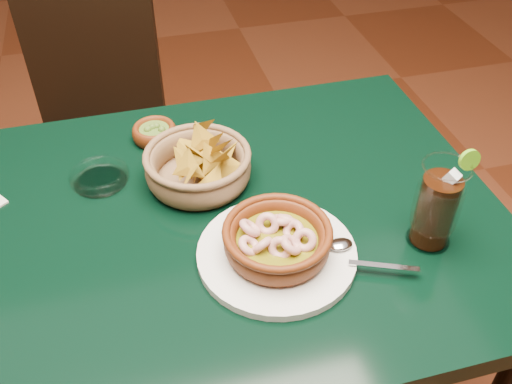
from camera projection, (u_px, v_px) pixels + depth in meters
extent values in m
cube|color=black|center=(180.00, 231.00, 1.05)|extent=(1.20, 0.80, 0.04)
cylinder|color=black|center=(357.00, 209.00, 1.65)|extent=(0.06, 0.06, 0.71)
cube|color=black|center=(93.00, 165.00, 1.68)|extent=(0.50, 0.50, 0.04)
cylinder|color=black|center=(35.00, 258.00, 1.69)|extent=(0.03, 0.03, 0.44)
cylinder|color=black|center=(152.00, 260.00, 1.68)|extent=(0.03, 0.03, 0.44)
cylinder|color=black|center=(67.00, 182.00, 1.95)|extent=(0.03, 0.03, 0.44)
cylinder|color=black|center=(168.00, 184.00, 1.95)|extent=(0.03, 0.03, 0.44)
cube|color=black|center=(93.00, 63.00, 1.66)|extent=(0.38, 0.14, 0.43)
cylinder|color=silver|center=(277.00, 254.00, 0.97)|extent=(0.27, 0.27, 0.01)
cylinder|color=#4E1F0A|center=(277.00, 249.00, 0.96)|extent=(0.16, 0.16, 0.01)
torus|color=#4E1F0A|center=(277.00, 240.00, 0.95)|extent=(0.20, 0.20, 0.04)
torus|color=#4E1F0A|center=(277.00, 231.00, 0.93)|extent=(0.18, 0.18, 0.01)
cylinder|color=#5E590A|center=(277.00, 240.00, 0.95)|extent=(0.14, 0.14, 0.01)
torus|color=#D09A8F|center=(293.00, 231.00, 0.95)|extent=(0.05, 0.06, 0.05)
torus|color=#D09A8F|center=(288.00, 220.00, 0.97)|extent=(0.05, 0.05, 0.05)
torus|color=#D09A8F|center=(281.00, 220.00, 0.97)|extent=(0.06, 0.05, 0.04)
torus|color=#D09A8F|center=(267.00, 224.00, 0.96)|extent=(0.04, 0.05, 0.05)
torus|color=#D09A8F|center=(250.00, 228.00, 0.95)|extent=(0.05, 0.05, 0.04)
torus|color=#D09A8F|center=(249.00, 246.00, 0.93)|extent=(0.05, 0.06, 0.04)
torus|color=#D09A8F|center=(262.00, 246.00, 0.93)|extent=(0.05, 0.05, 0.04)
torus|color=#D09A8F|center=(280.00, 249.00, 0.92)|extent=(0.06, 0.05, 0.05)
torus|color=#D09A8F|center=(291.00, 245.00, 0.92)|extent=(0.04, 0.04, 0.04)
torus|color=#D09A8F|center=(304.00, 240.00, 0.93)|extent=(0.06, 0.05, 0.05)
cube|color=silver|center=(384.00, 266.00, 0.93)|extent=(0.11, 0.05, 0.00)
ellipsoid|color=silver|center=(340.00, 244.00, 0.97)|extent=(0.04, 0.03, 0.01)
cylinder|color=brown|center=(199.00, 179.00, 1.12)|extent=(0.18, 0.18, 0.01)
torus|color=brown|center=(198.00, 168.00, 1.11)|extent=(0.24, 0.24, 0.06)
torus|color=brown|center=(197.00, 155.00, 1.09)|extent=(0.21, 0.21, 0.01)
cone|color=#B4871E|center=(195.00, 162.00, 1.10)|extent=(0.07, 0.09, 0.08)
cone|color=#B4871E|center=(226.00, 156.00, 1.12)|extent=(0.06, 0.10, 0.08)
cone|color=#B4871E|center=(202.00, 161.00, 1.10)|extent=(0.07, 0.09, 0.07)
cone|color=#B4871E|center=(190.00, 172.00, 1.05)|extent=(0.07, 0.10, 0.09)
cone|color=#B4871E|center=(202.00, 155.00, 1.13)|extent=(0.09, 0.05, 0.10)
cone|color=#B4871E|center=(186.00, 162.00, 1.06)|extent=(0.10, 0.05, 0.09)
cone|color=#B4871E|center=(188.00, 167.00, 1.06)|extent=(0.08, 0.07, 0.08)
cone|color=#B4871E|center=(201.00, 129.00, 1.11)|extent=(0.09, 0.06, 0.10)
cone|color=#B4871E|center=(198.00, 166.00, 1.09)|extent=(0.09, 0.07, 0.08)
cone|color=#B4871E|center=(202.00, 139.00, 1.09)|extent=(0.09, 0.04, 0.08)
cone|color=#B4871E|center=(222.00, 164.00, 1.10)|extent=(0.09, 0.03, 0.08)
cone|color=#B4871E|center=(202.00, 165.00, 1.11)|extent=(0.09, 0.06, 0.09)
cone|color=#B4871E|center=(225.00, 166.00, 1.09)|extent=(0.08, 0.07, 0.08)
cone|color=#B4871E|center=(223.00, 155.00, 1.05)|extent=(0.09, 0.06, 0.09)
cone|color=#B4871E|center=(218.00, 149.00, 1.07)|extent=(0.09, 0.06, 0.10)
cone|color=#B4871E|center=(196.00, 153.00, 1.07)|extent=(0.08, 0.08, 0.07)
cone|color=#B4871E|center=(198.00, 160.00, 1.10)|extent=(0.09, 0.09, 0.06)
cone|color=#B4871E|center=(213.00, 143.00, 1.09)|extent=(0.07, 0.08, 0.10)
cone|color=#B4871E|center=(198.00, 167.00, 1.10)|extent=(0.05, 0.10, 0.09)
cone|color=#B4871E|center=(187.00, 149.00, 1.14)|extent=(0.10, 0.07, 0.08)
cone|color=#B4871E|center=(212.00, 181.00, 1.06)|extent=(0.10, 0.10, 0.06)
cone|color=#B4871E|center=(212.00, 159.00, 1.07)|extent=(0.09, 0.05, 0.09)
cylinder|color=#4E1F0A|center=(155.00, 138.00, 1.23)|extent=(0.08, 0.08, 0.01)
torus|color=#4E1F0A|center=(155.00, 133.00, 1.22)|extent=(0.11, 0.11, 0.04)
cylinder|color=#365317|center=(154.00, 130.00, 1.22)|extent=(0.06, 0.06, 0.01)
sphere|color=#365317|center=(156.00, 126.00, 1.22)|extent=(0.02, 0.02, 0.02)
sphere|color=#365317|center=(152.00, 127.00, 1.22)|extent=(0.02, 0.02, 0.02)
sphere|color=#365317|center=(162.00, 130.00, 1.21)|extent=(0.02, 0.02, 0.02)
sphere|color=#365317|center=(147.00, 130.00, 1.21)|extent=(0.02, 0.02, 0.02)
sphere|color=#365317|center=(148.00, 129.00, 1.21)|extent=(0.02, 0.02, 0.02)
cylinder|color=white|center=(428.00, 238.00, 1.00)|extent=(0.08, 0.08, 0.01)
torus|color=white|center=(437.00, 205.00, 0.95)|extent=(0.17, 0.17, 0.09)
cylinder|color=black|center=(435.00, 210.00, 0.96)|extent=(0.07, 0.07, 0.13)
cube|color=silver|center=(452.00, 177.00, 0.91)|extent=(0.03, 0.03, 0.03)
cube|color=silver|center=(431.00, 189.00, 0.94)|extent=(0.03, 0.03, 0.03)
cube|color=silver|center=(442.00, 191.00, 0.92)|extent=(0.03, 0.03, 0.03)
torus|color=white|center=(448.00, 167.00, 0.90)|extent=(0.08, 0.08, 0.00)
cylinder|color=#59A817|center=(470.00, 160.00, 0.90)|extent=(0.04, 0.01, 0.04)
cylinder|color=white|center=(101.00, 181.00, 1.12)|extent=(0.10, 0.10, 0.01)
torus|color=white|center=(99.00, 176.00, 1.11)|extent=(0.13, 0.13, 0.03)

